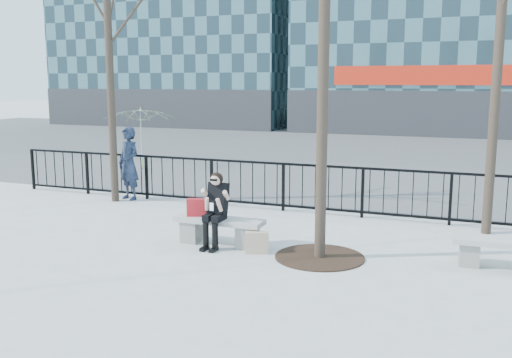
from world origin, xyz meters
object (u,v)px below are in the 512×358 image
(bench_main, at_px, (219,228))
(standing_man, at_px, (129,163))
(bench_second, at_px, (505,251))
(seated_woman, at_px, (215,210))

(bench_main, relative_size, standing_man, 0.91)
(standing_man, bearing_deg, bench_second, 2.94)
(standing_man, bearing_deg, seated_woman, -19.58)
(standing_man, bearing_deg, bench_main, -18.04)
(bench_second, height_order, seated_woman, seated_woman)
(bench_main, relative_size, seated_woman, 1.23)
(bench_second, relative_size, seated_woman, 1.18)
(bench_main, xyz_separation_m, bench_second, (4.76, 0.42, -0.01))
(bench_second, bearing_deg, seated_woman, -176.32)
(bench_second, xyz_separation_m, standing_man, (-8.53, 2.38, 0.62))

